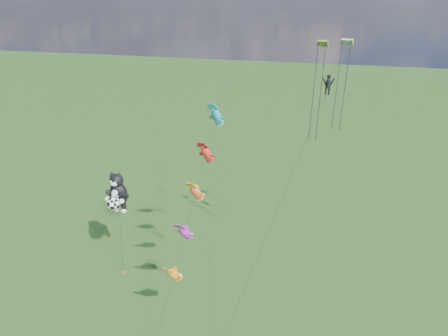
# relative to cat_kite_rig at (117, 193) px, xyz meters

# --- Properties ---
(ground) EXTENTS (300.00, 300.00, 0.00)m
(ground) POSITION_rel_cat_kite_rig_xyz_m (-1.13, -7.90, -8.36)
(ground) COLOR #11340D
(cat_kite_rig) EXTENTS (2.54, 4.03, 10.82)m
(cat_kite_rig) POSITION_rel_cat_kite_rig_xyz_m (0.00, 0.00, 0.00)
(cat_kite_rig) COLOR #4F3C29
(cat_kite_rig) RESTS_ON ground
(fish_windsock_rig) EXTENTS (2.87, 15.77, 20.48)m
(fish_windsock_rig) POSITION_rel_cat_kite_rig_xyz_m (9.91, -3.16, 3.13)
(fish_windsock_rig) COLOR #4F3C29
(fish_windsock_rig) RESTS_ON ground
(parafoil_rig) EXTENTS (8.52, 15.86, 23.95)m
(parafoil_rig) POSITION_rel_cat_kite_rig_xyz_m (20.04, 3.65, 11.69)
(parafoil_rig) COLOR #4F3C29
(parafoil_rig) RESTS_ON ground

